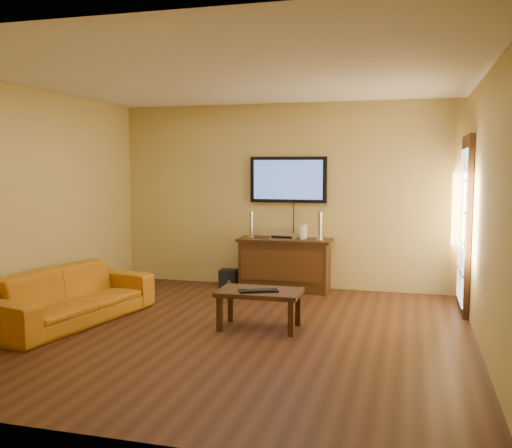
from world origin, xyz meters
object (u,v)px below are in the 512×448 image
at_px(sofa, 71,287).
at_px(bottle, 229,287).
at_px(television, 288,180).
at_px(game_console, 304,232).
at_px(av_receiver, 284,236).
at_px(keyboard, 258,291).
at_px(speaker_left, 251,226).
at_px(speaker_right, 320,227).
at_px(subwoofer, 229,278).
at_px(media_console, 285,264).
at_px(coffee_table, 260,296).

distance_m(sofa, bottle, 2.32).
relative_size(television, bottle, 6.02).
height_order(game_console, bottle, game_console).
relative_size(game_console, bottle, 1.08).
xyz_separation_m(av_receiver, bottle, (-0.71, -0.37, -0.70)).
bearing_deg(television, sofa, -128.19).
bearing_deg(game_console, keyboard, -78.18).
bearing_deg(sofa, game_console, -33.20).
bearing_deg(sofa, speaker_left, -22.33).
distance_m(sofa, speaker_right, 3.44).
height_order(sofa, subwoofer, sofa).
height_order(speaker_right, bottle, speaker_right).
height_order(speaker_right, game_console, speaker_right).
relative_size(television, subwoofer, 4.41).
distance_m(game_console, subwoofer, 1.33).
height_order(television, keyboard, television).
distance_m(media_console, speaker_right, 0.75).
height_order(bottle, keyboard, keyboard).
height_order(television, speaker_right, television).
bearing_deg(subwoofer, keyboard, -69.78).
height_order(sofa, speaker_left, speaker_left).
distance_m(coffee_table, speaker_left, 2.17).
bearing_deg(subwoofer, sofa, -122.28).
bearing_deg(game_console, speaker_right, 1.82).
relative_size(av_receiver, subwoofer, 1.35).
bearing_deg(coffee_table, speaker_right, 80.15).
bearing_deg(av_receiver, keyboard, -83.65).
bearing_deg(keyboard, bottle, 117.89).
bearing_deg(speaker_left, bottle, -118.04).
bearing_deg(bottle, coffee_table, -61.16).
distance_m(av_receiver, keyboard, 2.08).
xyz_separation_m(speaker_left, keyboard, (0.67, -2.07, -0.48)).
xyz_separation_m(media_console, speaker_right, (0.51, -0.01, 0.55)).
bearing_deg(subwoofer, speaker_right, -5.92).
distance_m(speaker_right, subwoofer, 1.58).
relative_size(television, av_receiver, 3.28).
bearing_deg(sofa, av_receiver, -30.53).
distance_m(speaker_left, bottle, 0.95).
xyz_separation_m(av_receiver, keyboard, (0.18, -2.04, -0.35)).
bearing_deg(speaker_left, av_receiver, -3.91).
distance_m(sofa, subwoofer, 2.59).
height_order(game_console, subwoofer, game_console).
height_order(media_console, bottle, media_console).
xyz_separation_m(television, bottle, (-0.72, -0.63, -1.50)).
bearing_deg(speaker_left, media_console, 0.98).
bearing_deg(av_receiver, coffee_table, -83.69).
distance_m(television, speaker_right, 0.86).
relative_size(speaker_left, game_console, 1.88).
bearing_deg(coffee_table, game_console, 86.98).
bearing_deg(bottle, speaker_right, 18.24).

